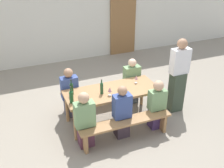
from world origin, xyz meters
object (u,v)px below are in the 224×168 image
object	(u,v)px
wooden_door	(123,24)
wine_glass_0	(110,90)
bench_far	(101,92)
wine_bottle_0	(72,89)
wine_bottle_1	(71,97)
bench_near	(126,125)
wine_glass_1	(136,78)
seated_guest_near_0	(85,121)
seated_guest_far_1	(132,82)
seated_guest_far_0	(70,94)
seated_guest_near_2	(157,105)
tasting_table	(112,94)
wine_bottle_2	(102,88)
seated_guest_near_1	(122,113)
standing_host	(178,77)

from	to	relation	value
wooden_door	wine_glass_0	size ratio (longest dim) A/B	11.69
wine_glass_0	bench_far	bearing A→B (deg)	82.33
wine_bottle_0	wine_bottle_1	distance (m)	0.32
bench_near	wine_glass_1	bearing A→B (deg)	53.09
bench_near	bench_far	world-z (taller)	same
wooden_door	seated_guest_near_0	bearing A→B (deg)	-122.31
wine_glass_0	seated_guest_far_1	xyz separation A→B (m)	(0.84, 0.71, -0.34)
wine_glass_0	seated_guest_far_0	size ratio (longest dim) A/B	0.16
bench_near	wine_glass_0	distance (m)	0.76
bench_near	wine_glass_0	xyz separation A→B (m)	(-0.12, 0.53, 0.53)
seated_guest_near_2	seated_guest_far_0	size ratio (longest dim) A/B	0.95
bench_near	seated_guest_far_0	size ratio (longest dim) A/B	1.62
wine_bottle_1	tasting_table	bearing A→B (deg)	9.67
wooden_door	wine_bottle_2	size ratio (longest dim) A/B	6.59
wine_glass_0	seated_guest_near_0	bearing A→B (deg)	-149.51
wine_bottle_0	seated_guest_near_2	xyz separation A→B (m)	(1.57, -0.70, -0.35)
wooden_door	bench_near	bearing A→B (deg)	-113.47
wine_bottle_0	wine_glass_1	world-z (taller)	wine_bottle_0
tasting_table	wine_bottle_2	bearing A→B (deg)	-169.90
wine_glass_1	wine_bottle_0	bearing A→B (deg)	178.61
wooden_door	seated_guest_near_1	xyz separation A→B (m)	(-1.89, -4.18, -0.52)
tasting_table	wine_bottle_0	bearing A→B (deg)	169.25
wine_glass_1	seated_guest_far_1	world-z (taller)	seated_guest_far_1
seated_guest_near_2	wine_bottle_1	bearing A→B (deg)	76.53
bench_near	bench_far	distance (m)	1.39
seated_guest_near_0	bench_far	bearing A→B (deg)	-31.48
wine_bottle_1	standing_host	xyz separation A→B (m)	(2.41, 0.02, -0.04)
wine_bottle_2	seated_guest_near_1	world-z (taller)	seated_guest_near_1
seated_guest_near_0	seated_guest_near_2	xyz separation A→B (m)	(1.52, 0.00, -0.03)
wooden_door	seated_guest_near_1	distance (m)	4.62
bench_far	seated_guest_near_1	distance (m)	1.26
wooden_door	seated_guest_far_0	world-z (taller)	wooden_door
wine_glass_0	wine_bottle_2	bearing A→B (deg)	135.01
wine_bottle_0	seated_guest_far_1	bearing A→B (deg)	14.46
standing_host	bench_far	bearing A→B (deg)	-28.81
tasting_table	wooden_door	bearing A→B (deg)	62.63
seated_guest_far_1	seated_guest_near_0	bearing A→B (deg)	-53.60
seated_guest_far_1	wine_bottle_1	bearing A→B (deg)	-66.58
seated_guest_far_0	standing_host	bearing A→B (deg)	73.31
tasting_table	seated_guest_near_1	bearing A→B (deg)	-91.62
seated_guest_far_0	seated_guest_far_1	world-z (taller)	seated_guest_far_0
wooden_door	seated_guest_far_0	distance (m)	4.09
wine_bottle_1	seated_guest_far_1	xyz separation A→B (m)	(1.62, 0.70, -0.34)
seated_guest_far_1	standing_host	bearing A→B (deg)	49.22
wine_glass_1	seated_guest_near_2	size ratio (longest dim) A/B	0.17
bench_near	standing_host	bearing A→B (deg)	20.31
seated_guest_near_0	seated_guest_near_1	bearing A→B (deg)	-90.00
wine_bottle_2	wine_glass_1	world-z (taller)	wine_bottle_2
tasting_table	standing_host	bearing A→B (deg)	-5.14
wine_glass_1	standing_host	bearing A→B (deg)	-15.78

